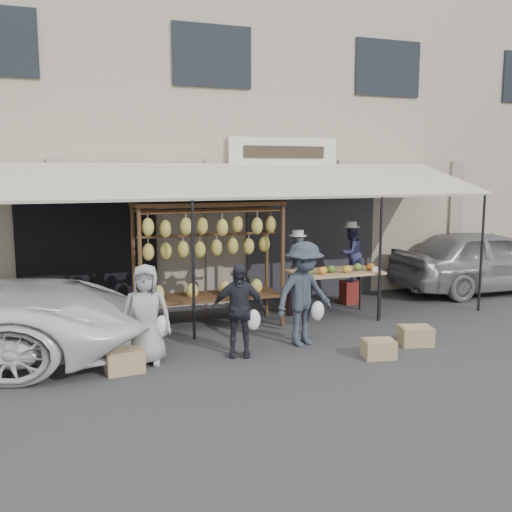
{
  "coord_description": "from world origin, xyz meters",
  "views": [
    {
      "loc": [
        -3.11,
        -7.79,
        2.75
      ],
      "look_at": [
        0.17,
        1.4,
        1.3
      ],
      "focal_mm": 40.0,
      "sensor_mm": 36.0,
      "label": 1
    }
  ],
  "objects_px": {
    "customer_mid": "(238,310)",
    "sedan": "(483,260)",
    "vendor_right": "(351,253)",
    "crate_far": "(124,361)",
    "crate_near_a": "(379,349)",
    "crate_near_b": "(416,336)",
    "banana_rack": "(209,240)",
    "customer_right": "(304,294)",
    "vendor_left": "(297,263)",
    "customer_left": "(146,314)",
    "produce_table": "(336,273)"
  },
  "relations": [
    {
      "from": "customer_mid",
      "to": "sedan",
      "type": "distance_m",
      "value": 7.19
    },
    {
      "from": "vendor_right",
      "to": "crate_far",
      "type": "height_order",
      "value": "vendor_right"
    },
    {
      "from": "vendor_right",
      "to": "crate_far",
      "type": "bearing_deg",
      "value": 9.51
    },
    {
      "from": "crate_near_a",
      "to": "crate_near_b",
      "type": "distance_m",
      "value": 0.97
    },
    {
      "from": "crate_near_b",
      "to": "crate_far",
      "type": "xyz_separation_m",
      "value": [
        -4.54,
        0.31,
        0.0
      ]
    },
    {
      "from": "banana_rack",
      "to": "customer_mid",
      "type": "height_order",
      "value": "banana_rack"
    },
    {
      "from": "vendor_right",
      "to": "customer_right",
      "type": "distance_m",
      "value": 3.16
    },
    {
      "from": "vendor_right",
      "to": "customer_right",
      "type": "bearing_deg",
      "value": 29.26
    },
    {
      "from": "sedan",
      "to": "customer_right",
      "type": "bearing_deg",
      "value": 114.32
    },
    {
      "from": "crate_near_a",
      "to": "sedan",
      "type": "xyz_separation_m",
      "value": [
        4.8,
        3.33,
        0.59
      ]
    },
    {
      "from": "banana_rack",
      "to": "customer_mid",
      "type": "distance_m",
      "value": 1.89
    },
    {
      "from": "customer_mid",
      "to": "crate_near_a",
      "type": "bearing_deg",
      "value": -4.41
    },
    {
      "from": "crate_near_b",
      "to": "sedan",
      "type": "xyz_separation_m",
      "value": [
        3.9,
        2.97,
        0.58
      ]
    },
    {
      "from": "crate_far",
      "to": "vendor_left",
      "type": "bearing_deg",
      "value": 31.5
    },
    {
      "from": "customer_left",
      "to": "crate_near_b",
      "type": "xyz_separation_m",
      "value": [
        4.19,
        -0.55,
        -0.58
      ]
    },
    {
      "from": "produce_table",
      "to": "crate_far",
      "type": "xyz_separation_m",
      "value": [
        -4.12,
        -1.65,
        -0.72
      ]
    },
    {
      "from": "banana_rack",
      "to": "produce_table",
      "type": "height_order",
      "value": "banana_rack"
    },
    {
      "from": "banana_rack",
      "to": "vendor_right",
      "type": "distance_m",
      "value": 3.4
    },
    {
      "from": "crate_far",
      "to": "sedan",
      "type": "relative_size",
      "value": 0.12
    },
    {
      "from": "customer_right",
      "to": "crate_far",
      "type": "xyz_separation_m",
      "value": [
        -2.85,
        -0.3,
        -0.68
      ]
    },
    {
      "from": "banana_rack",
      "to": "customer_right",
      "type": "bearing_deg",
      "value": -53.15
    },
    {
      "from": "customer_left",
      "to": "sedan",
      "type": "distance_m",
      "value": 8.44
    },
    {
      "from": "vendor_left",
      "to": "customer_left",
      "type": "distance_m",
      "value": 3.77
    },
    {
      "from": "crate_far",
      "to": "produce_table",
      "type": "bearing_deg",
      "value": 21.79
    },
    {
      "from": "produce_table",
      "to": "sedan",
      "type": "distance_m",
      "value": 4.44
    },
    {
      "from": "crate_near_b",
      "to": "sedan",
      "type": "height_order",
      "value": "sedan"
    },
    {
      "from": "sedan",
      "to": "crate_near_b",
      "type": "bearing_deg",
      "value": 128.74
    },
    {
      "from": "produce_table",
      "to": "crate_near_a",
      "type": "xyz_separation_m",
      "value": [
        -0.47,
        -2.31,
        -0.73
      ]
    },
    {
      "from": "customer_right",
      "to": "crate_far",
      "type": "bearing_deg",
      "value": 169.49
    },
    {
      "from": "produce_table",
      "to": "crate_far",
      "type": "relative_size",
      "value": 3.33
    },
    {
      "from": "customer_left",
      "to": "customer_right",
      "type": "height_order",
      "value": "customer_right"
    },
    {
      "from": "crate_near_a",
      "to": "crate_far",
      "type": "bearing_deg",
      "value": 169.65
    },
    {
      "from": "vendor_right",
      "to": "banana_rack",
      "type": "bearing_deg",
      "value": -4.34
    },
    {
      "from": "produce_table",
      "to": "crate_near_a",
      "type": "distance_m",
      "value": 2.47
    },
    {
      "from": "banana_rack",
      "to": "vendor_left",
      "type": "bearing_deg",
      "value": 11.4
    },
    {
      "from": "vendor_left",
      "to": "vendor_right",
      "type": "relative_size",
      "value": 0.97
    },
    {
      "from": "crate_near_b",
      "to": "crate_far",
      "type": "distance_m",
      "value": 4.55
    },
    {
      "from": "vendor_left",
      "to": "sedan",
      "type": "height_order",
      "value": "vendor_left"
    },
    {
      "from": "produce_table",
      "to": "crate_near_b",
      "type": "height_order",
      "value": "produce_table"
    },
    {
      "from": "customer_mid",
      "to": "customer_right",
      "type": "xyz_separation_m",
      "value": [
        1.14,
        0.17,
        0.13
      ]
    },
    {
      "from": "crate_near_a",
      "to": "crate_far",
      "type": "distance_m",
      "value": 3.71
    },
    {
      "from": "crate_near_b",
      "to": "crate_far",
      "type": "height_order",
      "value": "crate_far"
    },
    {
      "from": "vendor_right",
      "to": "customer_right",
      "type": "relative_size",
      "value": 0.7
    },
    {
      "from": "banana_rack",
      "to": "customer_right",
      "type": "distance_m",
      "value": 2.03
    },
    {
      "from": "crate_near_b",
      "to": "banana_rack",
      "type": "bearing_deg",
      "value": 143.07
    },
    {
      "from": "banana_rack",
      "to": "vendor_left",
      "type": "relative_size",
      "value": 2.3
    },
    {
      "from": "produce_table",
      "to": "vendor_right",
      "type": "height_order",
      "value": "vendor_right"
    },
    {
      "from": "customer_right",
      "to": "customer_mid",
      "type": "bearing_deg",
      "value": 172.02
    },
    {
      "from": "customer_left",
      "to": "customer_mid",
      "type": "relative_size",
      "value": 1.03
    },
    {
      "from": "crate_near_b",
      "to": "customer_right",
      "type": "bearing_deg",
      "value": 160.18
    }
  ]
}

